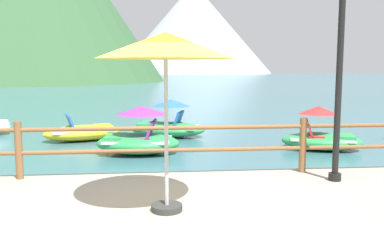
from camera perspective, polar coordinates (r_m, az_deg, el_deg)
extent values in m
plane|color=#3D6B75|center=(45.41, -5.17, 4.38)|extent=(200.00, 200.00, 0.00)
cylinder|color=brown|center=(7.37, -22.55, -3.83)|extent=(0.12, 0.12, 0.95)
cylinder|color=brown|center=(7.50, 14.87, -3.34)|extent=(0.12, 0.12, 0.95)
cylinder|color=brown|center=(6.98, -3.69, -1.10)|extent=(23.80, 0.07, 0.07)
cylinder|color=brown|center=(7.05, -3.66, -4.16)|extent=(23.80, 0.07, 0.07)
cylinder|color=black|center=(6.96, 19.53, 7.98)|extent=(0.10, 0.10, 3.92)
cylinder|color=black|center=(7.18, 18.89, -7.34)|extent=(0.20, 0.20, 0.12)
cylinder|color=#B2B2B7|center=(5.21, -3.53, -1.81)|extent=(0.05, 0.05, 2.00)
cone|color=yellow|center=(5.15, -3.63, 10.14)|extent=(1.70, 1.70, 0.32)
cylinder|color=#333333|center=(5.44, -3.45, -11.84)|extent=(0.40, 0.40, 0.08)
ellipsoid|color=green|center=(11.82, 17.28, -2.80)|extent=(2.37, 1.73, 0.46)
cube|color=silver|center=(11.81, 17.30, -2.42)|extent=(1.86, 1.39, 0.06)
cube|color=red|center=(11.56, 16.60, -2.24)|extent=(0.51, 0.51, 0.08)
cube|color=red|center=(11.52, 15.75, -1.13)|extent=(0.32, 0.44, 0.43)
cube|color=red|center=(12.00, 16.47, -1.90)|extent=(0.51, 0.51, 0.08)
cube|color=red|center=(11.96, 15.65, -0.83)|extent=(0.32, 0.44, 0.43)
cube|color=green|center=(11.86, 20.13, -2.20)|extent=(0.69, 0.89, 0.12)
cone|color=red|center=(11.70, 16.92, 1.32)|extent=(1.33, 1.33, 0.22)
ellipsoid|color=green|center=(13.43, -3.33, -1.28)|extent=(2.65, 1.83, 0.48)
cube|color=silver|center=(13.42, -3.33, -0.92)|extent=(2.08, 1.48, 0.06)
cube|color=blue|center=(13.61, -2.35, -0.51)|extent=(0.49, 0.49, 0.08)
cube|color=blue|center=(13.54, -1.61, 0.40)|extent=(0.31, 0.44, 0.43)
cube|color=blue|center=(13.13, -2.81, -0.79)|extent=(0.49, 0.49, 0.08)
cube|color=blue|center=(13.06, -2.05, 0.14)|extent=(0.31, 0.44, 0.43)
cube|color=green|center=(13.58, -6.06, -0.60)|extent=(0.74, 0.97, 0.12)
cone|color=blue|center=(13.30, -2.85, 2.35)|extent=(1.44, 1.44, 0.22)
ellipsoid|color=yellow|center=(13.18, -14.71, -1.69)|extent=(2.55, 1.78, 0.46)
cube|color=silver|center=(13.17, -14.72, -1.35)|extent=(2.00, 1.43, 0.06)
cube|color=blue|center=(12.91, -15.35, -1.22)|extent=(0.50, 0.50, 0.08)
cube|color=blue|center=(12.86, -16.18, -0.29)|extent=(0.32, 0.44, 0.43)
cube|color=blue|center=(13.35, -15.61, -0.95)|extent=(0.50, 0.50, 0.08)
cube|color=blue|center=(13.30, -16.41, -0.05)|extent=(0.32, 0.44, 0.43)
cube|color=yellow|center=(13.26, -12.01, -0.94)|extent=(0.72, 0.91, 0.12)
ellipsoid|color=green|center=(10.86, -7.36, -3.19)|extent=(2.27, 1.60, 0.53)
cube|color=silver|center=(10.84, -7.37, -2.71)|extent=(1.78, 1.30, 0.06)
cube|color=purple|center=(11.08, -6.35, -2.12)|extent=(0.44, 0.44, 0.08)
cube|color=purple|center=(11.02, -5.44, -0.99)|extent=(0.25, 0.42, 0.43)
cube|color=purple|center=(10.54, -6.74, -2.60)|extent=(0.44, 0.44, 0.08)
cube|color=purple|center=(10.48, -5.78, -1.42)|extent=(0.25, 0.42, 0.43)
cube|color=green|center=(10.93, -10.42, -2.37)|extent=(0.57, 1.00, 0.12)
cone|color=purple|center=(10.72, -6.87, 1.34)|extent=(1.44, 1.44, 0.22)
cone|color=#386038|center=(77.57, -14.78, 13.21)|extent=(25.82, 25.82, 21.31)
cone|color=#A8B2C1|center=(154.79, 0.20, 12.32)|extent=(56.32, 56.32, 32.06)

